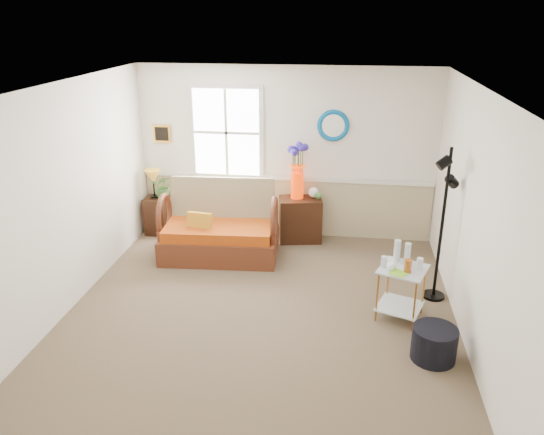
# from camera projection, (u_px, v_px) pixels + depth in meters

# --- Properties ---
(floor) EXTENTS (4.50, 5.00, 0.01)m
(floor) POSITION_uv_depth(u_px,v_px,m) (260.00, 315.00, 6.18)
(floor) COLOR brown
(floor) RESTS_ON ground
(ceiling) EXTENTS (4.50, 5.00, 0.01)m
(ceiling) POSITION_uv_depth(u_px,v_px,m) (257.00, 88.00, 5.24)
(ceiling) COLOR white
(ceiling) RESTS_ON walls
(walls) EXTENTS (4.51, 5.01, 2.60)m
(walls) POSITION_uv_depth(u_px,v_px,m) (259.00, 211.00, 5.71)
(walls) COLOR white
(walls) RESTS_ON floor
(wainscot) EXTENTS (4.46, 0.02, 0.90)m
(wainscot) POSITION_uv_depth(u_px,v_px,m) (285.00, 207.00, 8.31)
(wainscot) COLOR tan
(wainscot) RESTS_ON walls
(chair_rail) EXTENTS (4.46, 0.04, 0.06)m
(chair_rail) POSITION_uv_depth(u_px,v_px,m) (285.00, 178.00, 8.13)
(chair_rail) COLOR silver
(chair_rail) RESTS_ON walls
(window) EXTENTS (1.14, 0.06, 1.44)m
(window) POSITION_uv_depth(u_px,v_px,m) (226.00, 133.00, 8.00)
(window) COLOR white
(window) RESTS_ON walls
(picture) EXTENTS (0.28, 0.03, 0.28)m
(picture) POSITION_uv_depth(u_px,v_px,m) (162.00, 134.00, 8.16)
(picture) COLOR #C6872D
(picture) RESTS_ON walls
(mirror) EXTENTS (0.47, 0.07, 0.47)m
(mirror) POSITION_uv_depth(u_px,v_px,m) (333.00, 126.00, 7.74)
(mirror) COLOR #0689B7
(mirror) RESTS_ON walls
(loveseat) EXTENTS (1.69, 1.03, 1.07)m
(loveseat) POSITION_uv_depth(u_px,v_px,m) (219.00, 221.00, 7.50)
(loveseat) COLOR #572916
(loveseat) RESTS_ON floor
(throw_pillow) EXTENTS (0.36, 0.14, 0.36)m
(throw_pillow) POSITION_uv_depth(u_px,v_px,m) (199.00, 225.00, 7.38)
(throw_pillow) COLOR #D36703
(throw_pillow) RESTS_ON loveseat
(lamp_stand) EXTENTS (0.34, 0.34, 0.59)m
(lamp_stand) POSITION_uv_depth(u_px,v_px,m) (157.00, 215.00, 8.38)
(lamp_stand) COLOR #33150D
(lamp_stand) RESTS_ON floor
(table_lamp) EXTENTS (0.31, 0.31, 0.45)m
(table_lamp) POSITION_uv_depth(u_px,v_px,m) (154.00, 184.00, 8.17)
(table_lamp) COLOR #AF791B
(table_lamp) RESTS_ON lamp_stand
(potted_plant) EXTENTS (0.37, 0.41, 0.29)m
(potted_plant) POSITION_uv_depth(u_px,v_px,m) (163.00, 189.00, 8.21)
(potted_plant) COLOR #4C803C
(potted_plant) RESTS_ON lamp_stand
(cabinet) EXTENTS (0.69, 0.51, 0.68)m
(cabinet) POSITION_uv_depth(u_px,v_px,m) (300.00, 220.00, 8.10)
(cabinet) COLOR #33150D
(cabinet) RESTS_ON floor
(flower_vase) EXTENTS (0.33, 0.33, 0.83)m
(flower_vase) POSITION_uv_depth(u_px,v_px,m) (297.00, 171.00, 7.87)
(flower_vase) COLOR red
(flower_vase) RESTS_ON cabinet
(side_table) EXTENTS (0.63, 0.63, 0.63)m
(side_table) POSITION_uv_depth(u_px,v_px,m) (401.00, 293.00, 6.03)
(side_table) COLOR #BB7830
(side_table) RESTS_ON floor
(tabletop_items) EXTENTS (0.60, 0.60, 0.26)m
(tabletop_items) POSITION_uv_depth(u_px,v_px,m) (402.00, 257.00, 5.90)
(tabletop_items) COLOR silver
(tabletop_items) RESTS_ON side_table
(floor_lamp) EXTENTS (0.35, 0.35, 1.90)m
(floor_lamp) POSITION_uv_depth(u_px,v_px,m) (442.00, 226.00, 6.24)
(floor_lamp) COLOR black
(floor_lamp) RESTS_ON floor
(ottoman) EXTENTS (0.54, 0.54, 0.35)m
(ottoman) POSITION_uv_depth(u_px,v_px,m) (434.00, 344.00, 5.35)
(ottoman) COLOR black
(ottoman) RESTS_ON floor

